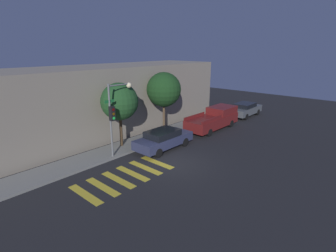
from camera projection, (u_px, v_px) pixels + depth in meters
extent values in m
plane|color=black|center=(172.00, 163.00, 16.46)|extent=(60.00, 60.00, 0.00)
cube|color=slate|center=(128.00, 146.00, 19.20)|extent=(26.00, 2.23, 0.14)
cube|color=gray|center=(91.00, 102.00, 21.32)|extent=(26.00, 6.00, 5.55)
cube|color=gold|center=(85.00, 194.00, 12.93)|extent=(0.45, 2.60, 0.00)
cube|color=gold|center=(103.00, 187.00, 13.65)|extent=(0.45, 2.60, 0.00)
cube|color=gold|center=(118.00, 180.00, 14.38)|extent=(0.45, 2.60, 0.00)
cube|color=gold|center=(132.00, 173.00, 15.11)|extent=(0.45, 2.60, 0.00)
cube|color=gold|center=(145.00, 168.00, 15.83)|extent=(0.45, 2.60, 0.00)
cube|color=gold|center=(157.00, 162.00, 16.56)|extent=(0.45, 2.60, 0.00)
cylinder|color=slate|center=(111.00, 122.00, 16.54)|extent=(0.12, 0.12, 4.87)
cube|color=black|center=(112.00, 114.00, 16.23)|extent=(0.30, 0.30, 0.90)
cylinder|color=#4C0C0C|center=(113.00, 110.00, 16.05)|extent=(0.18, 0.02, 0.18)
cylinder|color=#593D0A|center=(114.00, 114.00, 16.13)|extent=(0.18, 0.02, 0.18)
cylinder|color=#26E54C|center=(114.00, 118.00, 16.21)|extent=(0.18, 0.02, 0.18)
cube|color=#19662D|center=(109.00, 101.00, 16.16)|extent=(0.70, 0.02, 0.18)
cylinder|color=slate|center=(119.00, 85.00, 16.47)|extent=(1.61, 0.08, 0.08)
sphere|color=#F9E5B2|center=(129.00, 85.00, 17.07)|extent=(0.36, 0.36, 0.36)
cube|color=#2D3351|center=(164.00, 140.00, 18.67)|extent=(4.54, 1.79, 0.63)
cube|color=black|center=(163.00, 133.00, 18.44)|extent=(2.36, 1.58, 0.45)
cylinder|color=black|center=(168.00, 137.00, 20.28)|extent=(0.64, 0.22, 0.64)
cylinder|color=black|center=(185.00, 142.00, 19.25)|extent=(0.64, 0.22, 0.64)
cylinder|color=black|center=(142.00, 147.00, 18.27)|extent=(0.64, 0.22, 0.64)
cylinder|color=black|center=(158.00, 153.00, 17.24)|extent=(0.64, 0.22, 0.64)
cube|color=maroon|center=(212.00, 121.00, 23.14)|extent=(5.77, 2.00, 0.86)
cube|color=maroon|center=(222.00, 110.00, 24.06)|extent=(2.60, 1.84, 0.64)
cube|color=maroon|center=(195.00, 116.00, 22.51)|extent=(2.89, 0.08, 0.28)
cube|color=maroon|center=(212.00, 120.00, 21.39)|extent=(2.89, 0.08, 0.28)
cylinder|color=black|center=(214.00, 120.00, 25.12)|extent=(0.64, 0.22, 0.64)
cylinder|color=black|center=(231.00, 124.00, 23.96)|extent=(0.64, 0.22, 0.64)
cylinder|color=black|center=(192.00, 128.00, 22.57)|extent=(0.64, 0.22, 0.64)
cylinder|color=black|center=(209.00, 133.00, 21.41)|extent=(0.64, 0.22, 0.64)
cube|color=#4C5156|center=(245.00, 110.00, 27.74)|extent=(4.46, 1.82, 0.68)
cube|color=black|center=(245.00, 105.00, 27.51)|extent=(2.32, 1.60, 0.41)
cylinder|color=black|center=(244.00, 110.00, 29.35)|extent=(0.64, 0.22, 0.64)
cylinder|color=black|center=(258.00, 112.00, 28.30)|extent=(0.64, 0.22, 0.64)
cylinder|color=black|center=(231.00, 114.00, 27.38)|extent=(0.64, 0.22, 0.64)
cylinder|color=black|center=(246.00, 117.00, 26.33)|extent=(0.64, 0.22, 0.64)
cylinder|color=#42301E|center=(121.00, 131.00, 18.79)|extent=(0.21, 0.21, 2.41)
sphere|color=#1E4721|center=(119.00, 101.00, 18.17)|extent=(2.62, 2.62, 2.62)
cylinder|color=brown|center=(164.00, 118.00, 22.01)|extent=(0.21, 0.21, 2.65)
sphere|color=#193D19|center=(164.00, 90.00, 21.33)|extent=(2.82, 2.82, 2.82)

